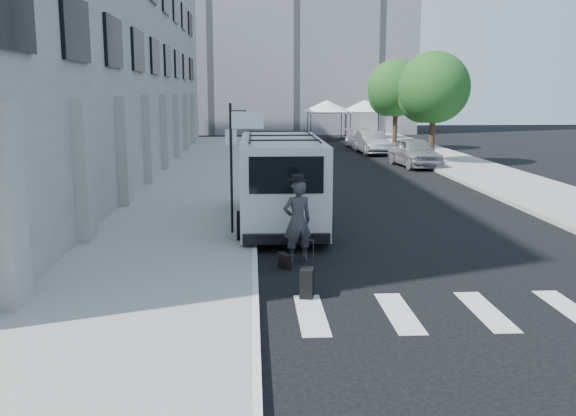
{
  "coord_description": "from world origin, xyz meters",
  "views": [
    {
      "loc": [
        -2.04,
        -13.97,
        3.98
      ],
      "look_at": [
        -1.22,
        0.58,
        1.3
      ],
      "focal_mm": 40.0,
      "sensor_mm": 36.0,
      "label": 1
    }
  ],
  "objects": [
    {
      "name": "building_left",
      "position": [
        -11.5,
        18.0,
        6.0
      ],
      "size": [
        10.0,
        44.0,
        12.0
      ],
      "primitive_type": "cube",
      "color": "gray",
      "rests_on": "ground"
    },
    {
      "name": "businessman",
      "position": [
        -1.0,
        0.67,
        0.97
      ],
      "size": [
        0.82,
        0.66,
        1.94
      ],
      "primitive_type": "imported",
      "rotation": [
        0.0,
        0.0,
        3.46
      ],
      "color": "#343336",
      "rests_on": "ground"
    },
    {
      "name": "cargo_van",
      "position": [
        -1.2,
        4.85,
        1.34
      ],
      "size": [
        2.51,
        7.0,
        2.6
      ],
      "rotation": [
        0.0,
        0.0,
        -0.0
      ],
      "color": "silver",
      "rests_on": "ground"
    },
    {
      "name": "suitcase",
      "position": [
        -0.99,
        -2.0,
        0.3
      ],
      "size": [
        0.33,
        0.44,
        1.12
      ],
      "rotation": [
        0.0,
        0.0,
        -0.21
      ],
      "color": "black",
      "rests_on": "ground"
    },
    {
      "name": "parked_car_b",
      "position": [
        5.53,
        26.29,
        0.72
      ],
      "size": [
        1.77,
        4.44,
        1.44
      ],
      "primitive_type": "imported",
      "rotation": [
        0.0,
        0.0,
        0.06
      ],
      "color": "slate",
      "rests_on": "ground"
    },
    {
      "name": "tent_right",
      "position": [
        7.2,
        38.5,
        2.71
      ],
      "size": [
        4.0,
        4.0,
        3.2
      ],
      "color": "black",
      "rests_on": "ground"
    },
    {
      "name": "parked_car_a",
      "position": [
        6.51,
        19.3,
        0.77
      ],
      "size": [
        2.28,
        4.7,
        1.55
      ],
      "primitive_type": "imported",
      "rotation": [
        0.0,
        0.0,
        0.1
      ],
      "color": "gray",
      "rests_on": "ground"
    },
    {
      "name": "briefcase",
      "position": [
        -1.33,
        0.07,
        0.17
      ],
      "size": [
        0.29,
        0.45,
        0.34
      ],
      "primitive_type": "cube",
      "rotation": [
        0.0,
        0.0,
        0.43
      ],
      "color": "black",
      "rests_on": "ground"
    },
    {
      "name": "sidewalk_left",
      "position": [
        -4.25,
        16.0,
        0.07
      ],
      "size": [
        4.5,
        48.0,
        0.15
      ],
      "primitive_type": "cube",
      "color": "gray",
      "rests_on": "ground"
    },
    {
      "name": "building_far",
      "position": [
        2.0,
        50.0,
        12.5
      ],
      "size": [
        22.0,
        12.0,
        25.0
      ],
      "primitive_type": "cube",
      "color": "slate",
      "rests_on": "ground"
    },
    {
      "name": "tent_left",
      "position": [
        4.0,
        38.0,
        2.71
      ],
      "size": [
        4.0,
        4.0,
        3.2
      ],
      "color": "black",
      "rests_on": "ground"
    },
    {
      "name": "sidewalk_right",
      "position": [
        9.0,
        20.0,
        0.07
      ],
      "size": [
        4.0,
        56.0,
        0.15
      ],
      "primitive_type": "cube",
      "color": "gray",
      "rests_on": "ground"
    },
    {
      "name": "ground",
      "position": [
        0.0,
        0.0,
        0.0
      ],
      "size": [
        120.0,
        120.0,
        0.0
      ],
      "primitive_type": "plane",
      "color": "black",
      "rests_on": "ground"
    },
    {
      "name": "parked_car_c",
      "position": [
        5.56,
        30.22,
        0.67
      ],
      "size": [
        2.0,
        4.65,
        1.33
      ],
      "primitive_type": "imported",
      "rotation": [
        0.0,
        0.0,
        0.03
      ],
      "color": "#A7A8AF",
      "rests_on": "ground"
    },
    {
      "name": "tree_far",
      "position": [
        7.5,
        29.15,
        3.97
      ],
      "size": [
        3.8,
        3.83,
        6.03
      ],
      "color": "black",
      "rests_on": "ground"
    },
    {
      "name": "tree_near",
      "position": [
        7.5,
        20.15,
        3.97
      ],
      "size": [
        3.8,
        3.83,
        6.03
      ],
      "color": "black",
      "rests_on": "ground"
    },
    {
      "name": "sign_pole",
      "position": [
        -2.36,
        3.2,
        2.65
      ],
      "size": [
        1.03,
        0.07,
        3.5
      ],
      "color": "black",
      "rests_on": "sidewalk_left"
    }
  ]
}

